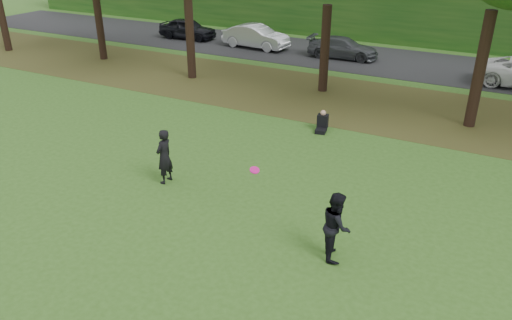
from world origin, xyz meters
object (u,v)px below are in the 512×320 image
(player_left, at_px, (164,157))
(seated_person, at_px, (322,123))
(frisbee, at_px, (255,170))
(player_right, at_px, (336,225))

(player_left, height_order, seated_person, player_left)
(player_left, xyz_separation_m, seated_person, (2.88, 6.43, -0.59))
(player_left, distance_m, frisbee, 3.71)
(seated_person, bearing_deg, frisbee, -94.60)
(player_right, distance_m, seated_person, 8.34)
(player_right, relative_size, frisbee, 5.71)
(player_left, bearing_deg, frisbee, 80.76)
(player_right, height_order, frisbee, player_right)
(player_left, distance_m, player_right, 6.25)
(player_right, height_order, seated_person, player_right)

